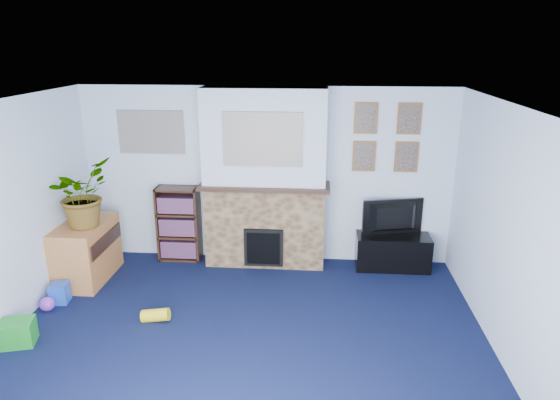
# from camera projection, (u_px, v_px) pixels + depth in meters

# --- Properties ---
(floor) EXTENTS (5.00, 4.50, 0.01)m
(floor) POSITION_uv_depth(u_px,v_px,m) (244.00, 349.00, 5.01)
(floor) COLOR #0D1434
(floor) RESTS_ON ground
(ceiling) EXTENTS (5.00, 4.50, 0.01)m
(ceiling) POSITION_uv_depth(u_px,v_px,m) (237.00, 108.00, 4.28)
(ceiling) COLOR white
(ceiling) RESTS_ON wall_back
(wall_back) EXTENTS (5.00, 0.04, 2.40)m
(wall_back) POSITION_uv_depth(u_px,v_px,m) (266.00, 176.00, 6.78)
(wall_back) COLOR silver
(wall_back) RESTS_ON ground
(wall_right) EXTENTS (0.04, 4.50, 2.40)m
(wall_right) POSITION_uv_depth(u_px,v_px,m) (518.00, 246.00, 4.45)
(wall_right) COLOR silver
(wall_right) RESTS_ON ground
(chimney_breast) EXTENTS (1.72, 0.50, 2.40)m
(chimney_breast) POSITION_uv_depth(u_px,v_px,m) (265.00, 181.00, 6.59)
(chimney_breast) COLOR brown
(chimney_breast) RESTS_ON ground
(collage_main) EXTENTS (1.00, 0.03, 0.68)m
(collage_main) POSITION_uv_depth(u_px,v_px,m) (262.00, 139.00, 6.21)
(collage_main) COLOR gray
(collage_main) RESTS_ON chimney_breast
(collage_left) EXTENTS (0.90, 0.03, 0.58)m
(collage_left) POSITION_uv_depth(u_px,v_px,m) (151.00, 132.00, 6.70)
(collage_left) COLOR gray
(collage_left) RESTS_ON wall_back
(portrait_tl) EXTENTS (0.30, 0.03, 0.40)m
(portrait_tl) POSITION_uv_depth(u_px,v_px,m) (366.00, 118.00, 6.42)
(portrait_tl) COLOR brown
(portrait_tl) RESTS_ON wall_back
(portrait_tr) EXTENTS (0.30, 0.03, 0.40)m
(portrait_tr) POSITION_uv_depth(u_px,v_px,m) (409.00, 119.00, 6.37)
(portrait_tr) COLOR brown
(portrait_tr) RESTS_ON wall_back
(portrait_bl) EXTENTS (0.30, 0.03, 0.40)m
(portrait_bl) POSITION_uv_depth(u_px,v_px,m) (364.00, 156.00, 6.57)
(portrait_bl) COLOR brown
(portrait_bl) RESTS_ON wall_back
(portrait_br) EXTENTS (0.30, 0.03, 0.40)m
(portrait_br) POSITION_uv_depth(u_px,v_px,m) (406.00, 157.00, 6.53)
(portrait_br) COLOR brown
(portrait_br) RESTS_ON wall_back
(tv_stand) EXTENTS (0.98, 0.41, 0.46)m
(tv_stand) POSITION_uv_depth(u_px,v_px,m) (393.00, 252.00, 6.74)
(tv_stand) COLOR black
(tv_stand) RESTS_ON ground
(television) EXTENTS (0.84, 0.31, 0.48)m
(television) POSITION_uv_depth(u_px,v_px,m) (395.00, 219.00, 6.61)
(television) COLOR black
(television) RESTS_ON tv_stand
(bookshelf) EXTENTS (0.58, 0.28, 1.05)m
(bookshelf) POSITION_uv_depth(u_px,v_px,m) (179.00, 225.00, 6.95)
(bookshelf) COLOR #321C12
(bookshelf) RESTS_ON ground
(sideboard) EXTENTS (0.54, 0.97, 0.76)m
(sideboard) POSITION_uv_depth(u_px,v_px,m) (87.00, 253.00, 6.40)
(sideboard) COLOR #BA723B
(sideboard) RESTS_ON ground
(potted_plant) EXTENTS (0.67, 0.76, 0.82)m
(potted_plant) POSITION_uv_depth(u_px,v_px,m) (81.00, 194.00, 6.10)
(potted_plant) COLOR #26661E
(potted_plant) RESTS_ON sideboard
(mantel_clock) EXTENTS (0.11, 0.06, 0.15)m
(mantel_clock) POSITION_uv_depth(u_px,v_px,m) (266.00, 179.00, 6.53)
(mantel_clock) COLOR gold
(mantel_clock) RESTS_ON chimney_breast
(mantel_candle) EXTENTS (0.05, 0.05, 0.16)m
(mantel_candle) POSITION_uv_depth(u_px,v_px,m) (289.00, 179.00, 6.51)
(mantel_candle) COLOR #B2BFC6
(mantel_candle) RESTS_ON chimney_breast
(mantel_teddy) EXTENTS (0.13, 0.13, 0.13)m
(mantel_teddy) POSITION_uv_depth(u_px,v_px,m) (218.00, 179.00, 6.58)
(mantel_teddy) COLOR gray
(mantel_teddy) RESTS_ON chimney_breast
(mantel_can) EXTENTS (0.06, 0.06, 0.11)m
(mantel_can) POSITION_uv_depth(u_px,v_px,m) (314.00, 181.00, 6.49)
(mantel_can) COLOR blue
(mantel_can) RESTS_ON chimney_breast
(green_crate) EXTENTS (0.38, 0.33, 0.26)m
(green_crate) POSITION_uv_depth(u_px,v_px,m) (17.00, 332.00, 5.05)
(green_crate) COLOR #198C26
(green_crate) RESTS_ON ground
(toy_ball) EXTENTS (0.17, 0.17, 0.17)m
(toy_ball) POSITION_uv_depth(u_px,v_px,m) (47.00, 304.00, 5.69)
(toy_ball) COLOR purple
(toy_ball) RESTS_ON ground
(toy_block) EXTENTS (0.22, 0.22, 0.24)m
(toy_block) POSITION_uv_depth(u_px,v_px,m) (60.00, 294.00, 5.87)
(toy_block) COLOR blue
(toy_block) RESTS_ON ground
(toy_tube) EXTENTS (0.32, 0.14, 0.18)m
(toy_tube) POSITION_uv_depth(u_px,v_px,m) (156.00, 315.00, 5.49)
(toy_tube) COLOR yellow
(toy_tube) RESTS_ON ground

